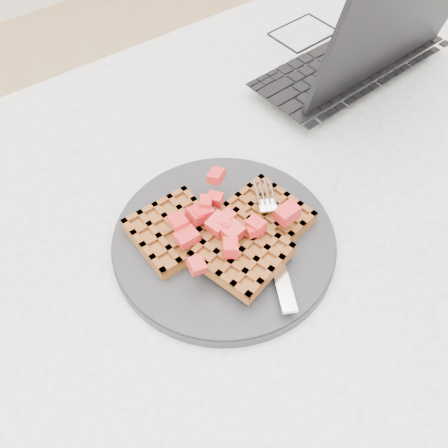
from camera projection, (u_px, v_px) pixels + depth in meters
name	position (u px, v px, depth m)	size (l,w,h in m)	color
ground	(238.00, 405.00, 1.22)	(4.00, 4.00, 0.00)	tan
table	(247.00, 262.00, 0.71)	(1.20, 0.80, 0.75)	silver
plate	(224.00, 241.00, 0.59)	(0.26, 0.26, 0.02)	black
waffles	(226.00, 233.00, 0.57)	(0.19, 0.17, 0.03)	brown
strawberry_pile	(224.00, 216.00, 0.55)	(0.15, 0.15, 0.02)	#9F0005
fork	(272.00, 238.00, 0.57)	(0.02, 0.18, 0.02)	silver
laptop	(342.00, 48.00, 0.77)	(0.34, 0.26, 0.22)	black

